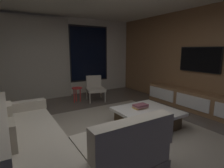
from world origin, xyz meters
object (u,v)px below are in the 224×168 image
Objects in this scene: sectional_couch at (52,144)px; accent_chair_near_window at (95,87)px; book_stack_on_coffee_table at (140,106)px; coffee_table at (147,118)px; side_stool at (77,90)px; media_console at (199,103)px; mounted_tv at (199,60)px.

sectional_couch is 3.21× the size of accent_chair_near_window.
sectional_couch is 8.24× the size of book_stack_on_coffee_table.
book_stack_on_coffee_table reaches higher than coffee_table.
side_stool is 3.45m from media_console.
accent_chair_near_window is at bearing -9.11° from side_stool.
accent_chair_near_window is 1.70× the size of side_stool.
side_stool is (1.40, 2.70, 0.08)m from sectional_couch.
mounted_tv is (2.55, -2.31, 0.98)m from side_stool.
sectional_couch is at bearing -177.03° from media_console.
sectional_couch is at bearing -117.29° from side_stool.
sectional_couch is 2.16× the size of coffee_table.
accent_chair_near_window reaches higher than coffee_table.
accent_chair_near_window is at bearing 89.88° from book_stack_on_coffee_table.
accent_chair_near_window is 0.25× the size of media_console.
accent_chair_near_window reaches higher than media_console.
sectional_couch is at bearing -168.43° from book_stack_on_coffee_table.
coffee_table is 2.39m from accent_chair_near_window.
book_stack_on_coffee_table is 0.39× the size of accent_chair_near_window.
coffee_table is 1.49× the size of accent_chair_near_window.
coffee_table is 2.26m from mounted_tv.
media_console is 2.72× the size of mounted_tv.
sectional_couch is 3.77m from media_console.
media_console is at bearing -6.52° from book_stack_on_coffee_table.
side_stool is (-0.61, 2.47, 0.19)m from coffee_table.
side_stool is 0.40× the size of mounted_tv.
media_console is (1.76, -0.04, 0.06)m from coffee_table.
side_stool is at bearing 103.96° from coffee_table.
mounted_tv is (0.18, 0.20, 1.10)m from media_console.
sectional_couch reaches higher than coffee_table.
sectional_couch is at bearing -126.97° from accent_chair_near_window.
sectional_couch is 4.11m from mounted_tv.
coffee_table is at bearing 178.74° from media_console.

